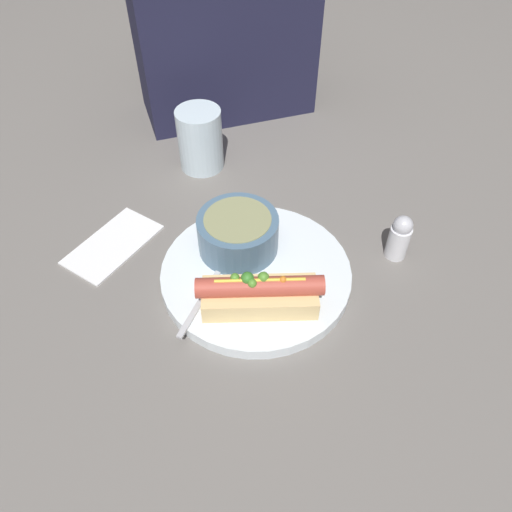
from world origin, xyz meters
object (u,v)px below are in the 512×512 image
object	(u,v)px
soup_bowl	(238,232)
drinking_glass	(200,139)
hot_dog	(260,294)
salt_shaker	(400,237)
spoon	(220,268)

from	to	relation	value
soup_bowl	drinking_glass	distance (m)	0.24
hot_dog	drinking_glass	bearing A→B (deg)	105.32
hot_dog	salt_shaker	xyz separation A→B (m)	(0.23, 0.04, -0.00)
soup_bowl	spoon	world-z (taller)	soup_bowl
soup_bowl	salt_shaker	size ratio (longest dim) A/B	1.56
drinking_glass	salt_shaker	distance (m)	0.38
hot_dog	soup_bowl	bearing A→B (deg)	104.20
salt_shaker	drinking_glass	bearing A→B (deg)	126.01
soup_bowl	drinking_glass	xyz separation A→B (m)	(0.00, 0.24, 0.01)
hot_dog	salt_shaker	bearing A→B (deg)	26.09
hot_dog	soup_bowl	xyz separation A→B (m)	(0.00, 0.11, 0.01)
hot_dog	salt_shaker	world-z (taller)	hot_dog
hot_dog	spoon	size ratio (longest dim) A/B	1.17
drinking_glass	spoon	bearing A→B (deg)	-98.35
hot_dog	drinking_glass	size ratio (longest dim) A/B	1.52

